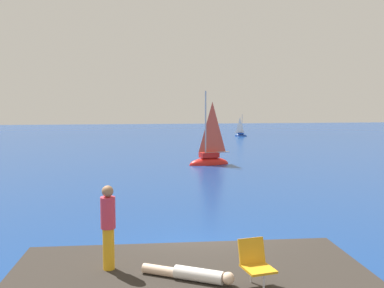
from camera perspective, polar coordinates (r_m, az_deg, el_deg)
ground_plane at (r=11.79m, az=0.97°, el=-15.23°), size 160.00×160.00×0.00m
sailboat_near at (r=29.48m, az=2.32°, el=-2.17°), size 3.07×1.65×5.56m
sailboat_far at (r=56.04m, az=6.53°, el=1.22°), size 1.71×1.38×3.18m
person_sunbather at (r=7.98m, az=-0.04°, el=-16.98°), size 1.58×1.01×0.25m
person_standing at (r=8.38m, az=-11.13°, el=-10.55°), size 0.28×0.28×1.62m
beach_chair at (r=7.72m, az=8.43°, el=-15.21°), size 0.57×0.67×0.80m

